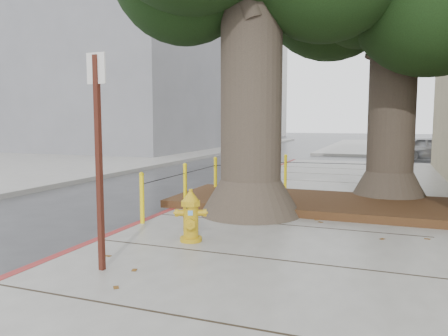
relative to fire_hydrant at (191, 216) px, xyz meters
The scene contains 12 objects.
ground 0.89m from the fire_hydrant, 37.01° to the right, with size 140.00×140.00×0.00m, color #28282B.
sidewalk_far 30.30m from the fire_hydrant, 77.49° to the left, with size 16.00×20.00×0.15m, color slate.
sidewalk_opposite 16.51m from the fire_hydrant, 144.53° to the left, with size 14.00×60.00×0.15m, color slate.
curb_red 2.57m from the fire_hydrant, 124.69° to the left, with size 0.14×26.00×0.16m, color maroon.
planter_bed 3.78m from the fire_hydrant, 67.15° to the left, with size 6.40×2.60×0.16m, color black.
building_far_grey 26.53m from the fire_hydrant, 123.79° to the left, with size 12.00×16.00×12.00m, color slate.
building_far_white 48.01m from the fire_hydrant, 110.24° to the left, with size 12.00×18.00×15.00m, color silver.
bollard_ring 3.96m from the fire_hydrant, 94.38° to the left, with size 3.79×5.39×0.95m.
fire_hydrant is the anchor object (origin of this frame).
signpost 2.00m from the fire_hydrant, 107.11° to the right, with size 0.27×0.07×2.67m.
car_silver 19.15m from the fire_hydrant, 74.97° to the left, with size 1.46×3.63×1.24m, color #AFB0B4.
car_dark 20.45m from the fire_hydrant, 122.59° to the left, with size 1.86×4.57×1.33m, color black.
Camera 1 is at (2.25, -5.59, 2.01)m, focal length 35.00 mm.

